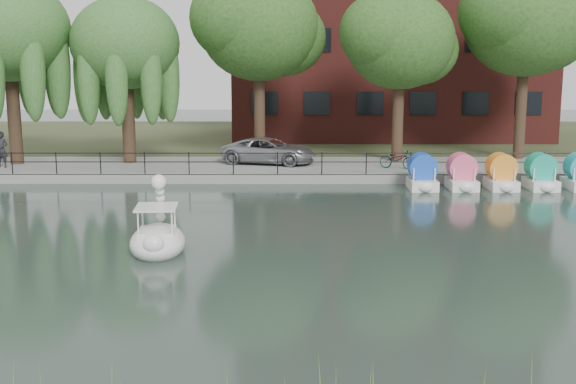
{
  "coord_description": "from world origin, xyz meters",
  "views": [
    {
      "loc": [
        0.57,
        -18.93,
        5.58
      ],
      "look_at": [
        0.5,
        4.0,
        1.3
      ],
      "focal_mm": 45.0,
      "sensor_mm": 36.0,
      "label": 1
    }
  ],
  "objects_px": {
    "bicycle": "(397,158)",
    "pedestrian": "(1,147)",
    "swan_boat": "(158,236)",
    "minivan": "(269,149)"
  },
  "relations": [
    {
      "from": "bicycle",
      "to": "pedestrian",
      "type": "distance_m",
      "value": 18.86
    },
    {
      "from": "bicycle",
      "to": "pedestrian",
      "type": "bearing_deg",
      "value": 116.25
    },
    {
      "from": "pedestrian",
      "to": "bicycle",
      "type": "bearing_deg",
      "value": 7.4
    },
    {
      "from": "bicycle",
      "to": "swan_boat",
      "type": "bearing_deg",
      "value": 173.53
    },
    {
      "from": "swan_boat",
      "to": "minivan",
      "type": "bearing_deg",
      "value": 74.77
    },
    {
      "from": "minivan",
      "to": "pedestrian",
      "type": "distance_m",
      "value": 12.8
    },
    {
      "from": "minivan",
      "to": "bicycle",
      "type": "relative_size",
      "value": 3.07
    },
    {
      "from": "pedestrian",
      "to": "swan_boat",
      "type": "relative_size",
      "value": 0.74
    },
    {
      "from": "bicycle",
      "to": "pedestrian",
      "type": "relative_size",
      "value": 0.87
    },
    {
      "from": "bicycle",
      "to": "minivan",
      "type": "bearing_deg",
      "value": 102.07
    }
  ]
}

